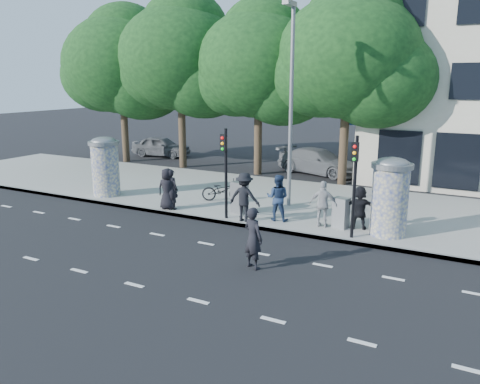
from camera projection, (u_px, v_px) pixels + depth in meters
The scene contains 26 objects.
ground at pixel (182, 258), 14.25m from camera, with size 120.00×120.00×0.00m, color black.
sidewalk at pixel (278, 200), 20.69m from camera, with size 40.00×8.00×0.15m, color gray.
curb at pixel (237, 224), 17.29m from camera, with size 40.00×0.10×0.16m, color slate.
lane_dash_near at pixel (134, 285), 12.35m from camera, with size 32.00×0.12×0.01m, color silver.
lane_dash_far at pixel (206, 244), 15.45m from camera, with size 32.00×0.12×0.01m, color silver.
ad_column_left at pixel (105, 165), 21.01m from camera, with size 1.36×1.36×2.65m.
ad_column_right at pixel (390, 195), 15.59m from camera, with size 1.36×1.36×2.65m.
traffic_pole_near at pixel (225, 164), 17.26m from camera, with size 0.22×0.31×3.40m.
traffic_pole_far at pixel (355, 177), 15.10m from camera, with size 0.22×0.31×3.40m.
street_lamp at pixel (291, 92), 18.47m from camera, with size 0.25×0.93×8.00m.
tree_far_left at pixel (121, 64), 29.41m from camera, with size 7.20×7.20×9.26m.
tree_mid_left at pixel (180, 58), 27.31m from camera, with size 7.20×7.20×9.57m.
tree_near_left at pixel (259, 64), 25.33m from camera, with size 6.80×6.80×8.97m.
tree_center at pixel (348, 57), 22.68m from camera, with size 7.00×7.00×9.30m.
ped_a at pixel (167, 189), 18.83m from camera, with size 0.82×0.53×1.68m, color black.
ped_b at pixel (171, 189), 18.83m from camera, with size 0.60×0.39×1.65m, color black.
ped_c at pixel (278, 198), 17.31m from camera, with size 0.85×0.66×1.74m, color navy.
ped_d at pixel (244, 197), 17.24m from camera, with size 1.18×0.68×1.82m, color black.
ped_e at pixel (323, 204), 16.55m from camera, with size 0.98×0.56×1.67m, color #A8A8AB.
ped_f at pixel (359, 208), 16.35m from camera, with size 1.43×0.52×1.55m, color black.
man_road at pixel (253, 238), 13.27m from camera, with size 0.66×0.43×1.81m, color black.
bicycle at pixel (223, 190), 20.21m from camera, with size 1.79×0.62×0.94m, color black.
cabinet_left at pixel (239, 197), 18.36m from camera, with size 0.59×0.43×1.24m, color slate.
cabinet_right at pixel (341, 213), 16.51m from camera, with size 0.52×0.38×1.09m, color gray.
car_left at pixel (161, 146), 32.72m from camera, with size 4.12×1.66×1.40m, color slate.
car_right at pixel (318, 161), 26.70m from camera, with size 4.92×2.00×1.43m, color slate.
Camera 1 is at (7.77, -11.03, 5.30)m, focal length 35.00 mm.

